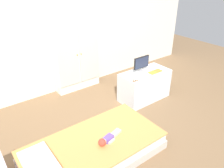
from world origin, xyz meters
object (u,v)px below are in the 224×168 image
object	(u,v)px
bed	(94,150)
book_orange	(158,71)
tv_stand	(144,86)
tv_monitor	(141,63)
wardrobe	(76,53)
rocking_horse_toy	(136,78)
book_yellow	(152,73)
doll	(106,140)

from	to	relation	value
bed	book_orange	world-z (taller)	book_orange
tv_stand	tv_monitor	world-z (taller)	tv_monitor
wardrobe	rocking_horse_toy	size ratio (longest dim) A/B	13.01
bed	rocking_horse_toy	size ratio (longest dim) A/B	15.18
bed	tv_stand	bearing A→B (deg)	23.77
wardrobe	book_yellow	size ratio (longest dim) A/B	12.63
rocking_horse_toy	book_yellow	distance (m)	0.44
tv_stand	bed	bearing A→B (deg)	-156.23
book_orange	wardrobe	bearing A→B (deg)	128.55
tv_stand	rocking_horse_toy	xyz separation A→B (m)	(-0.37, -0.15, 0.32)
bed	tv_monitor	world-z (taller)	tv_monitor
tv_stand	book_yellow	xyz separation A→B (m)	(0.07, -0.10, 0.27)
rocking_horse_toy	doll	bearing A→B (deg)	-149.19
doll	book_orange	world-z (taller)	book_orange
doll	book_yellow	bearing A→B (deg)	24.26
tv_stand	book_orange	world-z (taller)	book_orange
tv_stand	book_orange	xyz separation A→B (m)	(0.20, -0.10, 0.27)
wardrobe	tv_stand	world-z (taller)	wardrobe
bed	wardrobe	size ratio (longest dim) A/B	1.17
rocking_horse_toy	bed	bearing A→B (deg)	-155.67
tv_monitor	book_orange	size ratio (longest dim) A/B	2.27
tv_monitor	doll	bearing A→B (deg)	-148.38
rocking_horse_toy	book_orange	distance (m)	0.57
book_orange	bed	bearing A→B (deg)	-161.73
wardrobe	book_yellow	bearing A→B (deg)	-55.45
bed	book_orange	bearing A→B (deg)	18.27
tv_stand	book_orange	bearing A→B (deg)	-27.18
book_yellow	book_orange	world-z (taller)	same
doll	tv_stand	size ratio (longest dim) A/B	0.43
bed	doll	distance (m)	0.22
bed	wardrobe	distance (m)	2.01
tv_stand	rocking_horse_toy	distance (m)	0.51
wardrobe	doll	bearing A→B (deg)	-108.92
bed	wardrobe	xyz separation A→B (m)	(0.75, 1.75, 0.62)
tv_monitor	rocking_horse_toy	world-z (taller)	tv_monitor
bed	tv_stand	world-z (taller)	tv_stand
tv_stand	rocking_horse_toy	size ratio (longest dim) A/B	7.94
wardrobe	book_orange	bearing A→B (deg)	-51.45
doll	wardrobe	bearing A→B (deg)	71.08
book_yellow	bed	bearing A→B (deg)	-160.34
doll	tv_stand	bearing A→B (deg)	28.61
book_yellow	doll	bearing A→B (deg)	-155.74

